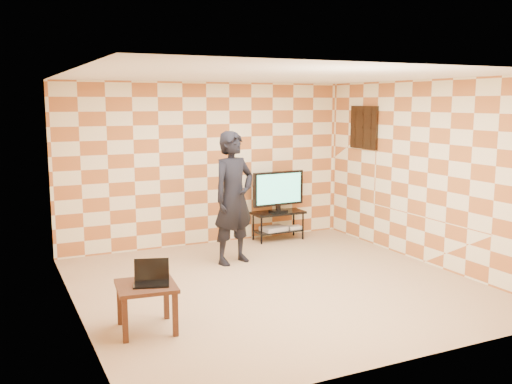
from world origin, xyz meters
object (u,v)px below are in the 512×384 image
Objects in this scene: tv_stand at (278,219)px; person at (234,198)px; tv at (278,189)px; side_table at (146,292)px.

person reaches higher than tv_stand.
person is (-1.26, -0.98, 0.62)m from tv_stand.
tv is 1.46× the size of side_table.
side_table is 0.34× the size of person.
tv_stand is 1.38× the size of side_table.
tv_stand is 1.71m from person.
person reaches higher than tv.
tv_stand is at bearing 86.75° from tv.
tv reaches higher than side_table.
tv_stand is at bearing 20.69° from person.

